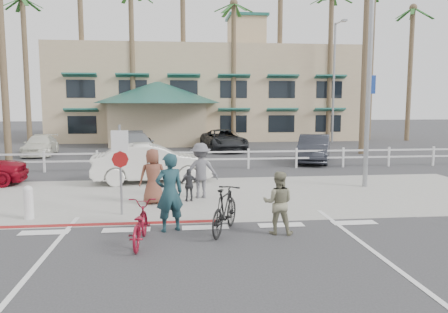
{
  "coord_description": "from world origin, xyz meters",
  "views": [
    {
      "loc": [
        -0.74,
        -10.34,
        3.21
      ],
      "look_at": [
        0.81,
        3.47,
        1.5
      ],
      "focal_mm": 35.0,
      "sensor_mm": 36.0,
      "label": 1
    }
  ],
  "objects": [
    {
      "name": "bollard_0",
      "position": [
        -4.8,
        2.0,
        0.47
      ],
      "size": [
        0.26,
        0.26,
        0.95
      ],
      "primitive_type": null,
      "color": "silver",
      "rests_on": "ground"
    },
    {
      "name": "info_sign",
      "position": [
        14.0,
        22.0,
        2.8
      ],
      "size": [
        1.2,
        0.16,
        5.6
      ],
      "primitive_type": null,
      "color": "navy",
      "rests_on": "ground"
    },
    {
      "name": "rider_black",
      "position": [
        1.75,
        -0.09,
        0.78
      ],
      "size": [
        0.89,
        0.77,
        1.56
      ],
      "primitive_type": "imported",
      "rotation": [
        0.0,
        0.0,
        2.88
      ],
      "color": "gray",
      "rests_on": "ground"
    },
    {
      "name": "palm_2",
      "position": [
        -8.0,
        26.0,
        8.0
      ],
      "size": [
        4.0,
        4.0,
        16.0
      ],
      "primitive_type": null,
      "color": "#215622",
      "rests_on": "ground"
    },
    {
      "name": "palm_1",
      "position": [
        -12.0,
        25.0,
        6.5
      ],
      "size": [
        4.0,
        4.0,
        13.0
      ],
      "primitive_type": null,
      "color": "#215622",
      "rests_on": "ground"
    },
    {
      "name": "palm_9",
      "position": [
        19.0,
        25.0,
        6.5
      ],
      "size": [
        4.0,
        4.0,
        13.0
      ],
      "primitive_type": null,
      "color": "#215622",
      "rests_on": "ground"
    },
    {
      "name": "streetlight_0",
      "position": [
        6.5,
        5.5,
        4.5
      ],
      "size": [
        0.6,
        2.0,
        9.0
      ],
      "primitive_type": null,
      "color": "gray",
      "rests_on": "ground"
    },
    {
      "name": "streetlight_1",
      "position": [
        12.0,
        24.0,
        4.75
      ],
      "size": [
        0.6,
        2.0,
        9.5
      ],
      "primitive_type": null,
      "color": "gray",
      "rests_on": "ground"
    },
    {
      "name": "pedestrian_child",
      "position": [
        -0.3,
        3.7,
        0.54
      ],
      "size": [
        0.67,
        0.35,
        1.08
      ],
      "primitive_type": "imported",
      "rotation": [
        0.0,
        0.0,
        3.28
      ],
      "color": "#303034",
      "rests_on": "ground"
    },
    {
      "name": "lot_car_1",
      "position": [
        -3.11,
        14.79,
        0.78
      ],
      "size": [
        3.34,
        5.71,
        1.56
      ],
      "primitive_type": "imported",
      "rotation": [
        0.0,
        0.0,
        0.23
      ],
      "color": "gray",
      "rests_on": "ground"
    },
    {
      "name": "palm_5",
      "position": [
        4.0,
        25.0,
        6.5
      ],
      "size": [
        4.0,
        4.0,
        13.0
      ],
      "primitive_type": null,
      "color": "#215622",
      "rests_on": "ground"
    },
    {
      "name": "palm_8",
      "position": [
        16.0,
        26.0,
        7.5
      ],
      "size": [
        4.0,
        4.0,
        15.0
      ],
      "primitive_type": null,
      "color": "#215622",
      "rests_on": "ground"
    },
    {
      "name": "palm_4",
      "position": [
        0.0,
        26.0,
        7.5
      ],
      "size": [
        4.0,
        4.0,
        15.0
      ],
      "primitive_type": null,
      "color": "#215622",
      "rests_on": "ground"
    },
    {
      "name": "curb_red",
      "position": [
        -3.0,
        1.2,
        0.01
      ],
      "size": [
        7.0,
        0.25,
        0.02
      ],
      "primitive_type": "cube",
      "color": "maroon",
      "rests_on": "ground"
    },
    {
      "name": "pedestrian_b",
      "position": [
        -1.46,
        3.5,
        0.89
      ],
      "size": [
        0.97,
        0.73,
        1.78
      ],
      "primitive_type": "imported",
      "rotation": [
        0.0,
        0.0,
        3.35
      ],
      "color": "brown",
      "rests_on": "ground"
    },
    {
      "name": "lot_car_4",
      "position": [
        -9.01,
        17.51,
        0.61
      ],
      "size": [
        2.09,
        4.34,
        1.22
      ],
      "primitive_type": "imported",
      "rotation": [
        0.0,
        0.0,
        0.09
      ],
      "color": "silver",
      "rests_on": "ground"
    },
    {
      "name": "bike_red",
      "position": [
        -1.57,
        -0.55,
        0.48
      ],
      "size": [
        0.76,
        1.87,
        0.96
      ],
      "primitive_type": "imported",
      "rotation": [
        0.0,
        0.0,
        3.08
      ],
      "color": "maroon",
      "rests_on": "ground"
    },
    {
      "name": "building",
      "position": [
        2.0,
        31.0,
        5.65
      ],
      "size": [
        28.0,
        16.0,
        11.3
      ],
      "primitive_type": null,
      "color": "#C9B089",
      "rests_on": "ground"
    },
    {
      "name": "palm_11",
      "position": [
        11.0,
        16.0,
        7.0
      ],
      "size": [
        4.0,
        4.0,
        14.0
      ],
      "primitive_type": null,
      "color": "#215622",
      "rests_on": "ground"
    },
    {
      "name": "car_white_sedan",
      "position": [
        -1.71,
        7.43,
        0.78
      ],
      "size": [
        4.92,
        2.19,
        1.57
      ],
      "primitive_type": "imported",
      "rotation": [
        0.0,
        0.0,
        1.68
      ],
      "color": "silver",
      "rests_on": "ground"
    },
    {
      "name": "palm_10",
      "position": [
        -10.0,
        15.0,
        6.0
      ],
      "size": [
        4.0,
        4.0,
        12.0
      ],
      "primitive_type": null,
      "color": "#215622",
      "rests_on": "ground"
    },
    {
      "name": "bike_path",
      "position": [
        0.0,
        -2.0,
        0.0
      ],
      "size": [
        12.0,
        16.0,
        0.01
      ],
      "primitive_type": "cube",
      "color": "#333335",
      "rests_on": "ground"
    },
    {
      "name": "ground",
      "position": [
        0.0,
        0.0,
        0.0
      ],
      "size": [
        140.0,
        140.0,
        0.0
      ],
      "primitive_type": "plane",
      "color": "#333335"
    },
    {
      "name": "rail_fence",
      "position": [
        0.5,
        10.5,
        0.5
      ],
      "size": [
        29.4,
        0.16,
        1.0
      ],
      "primitive_type": null,
      "color": "silver",
      "rests_on": "ground"
    },
    {
      "name": "parking_lot",
      "position": [
        0.0,
        18.0,
        0.0
      ],
      "size": [
        50.0,
        16.0,
        0.01
      ],
      "primitive_type": "cube",
      "color": "#333335",
      "rests_on": "ground"
    },
    {
      "name": "palm_6",
      "position": [
        8.0,
        26.0,
        8.5
      ],
      "size": [
        4.0,
        4.0,
        17.0
      ],
      "primitive_type": null,
      "color": "#215622",
      "rests_on": "ground"
    },
    {
      "name": "lot_car_3",
      "position": [
        6.75,
        12.54,
        0.74
      ],
      "size": [
        3.12,
        4.78,
        1.49
      ],
      "primitive_type": "imported",
      "rotation": [
        0.0,
        0.0,
        -0.37
      ],
      "color": "#23252D",
      "rests_on": "ground"
    },
    {
      "name": "palm_7",
      "position": [
        12.0,
        25.0,
        7.0
      ],
      "size": [
        4.0,
        4.0,
        14.0
      ],
      "primitive_type": null,
      "color": "#215622",
      "rests_on": "ground"
    },
    {
      "name": "cross_street",
      "position": [
        0.0,
        8.5,
        0.0
      ],
      "size": [
        40.0,
        5.0,
        0.01
      ],
      "primitive_type": "cube",
      "color": "#333335",
      "rests_on": "ground"
    },
    {
      "name": "bike_black",
      "position": [
        0.46,
        0.15,
        0.58
      ],
      "size": [
        1.27,
        1.99,
        1.16
      ],
      "primitive_type": "imported",
      "rotation": [
        0.0,
        0.0,
        2.73
      ],
      "color": "black",
      "rests_on": "ground"
    },
    {
      "name": "pedestrian_a",
      "position": [
        0.09,
        4.22,
        0.94
      ],
      "size": [
        1.26,
        0.79,
        1.87
      ],
      "primitive_type": "imported",
      "rotation": [
        0.0,
        0.0,
        3.22
      ],
      "color": "#5B5B62",
      "rests_on": "ground"
    },
    {
      "name": "lot_car_2",
      "position": [
        -2.73,
        14.6,
        0.67
      ],
      "size": [
        1.61,
        3.95,
        1.34
      ],
      "primitive_type": "imported",
      "rotation": [
        0.0,
        0.0,
        -0.01
      ],
      "color": "black",
      "rests_on": "ground"
    },
    {
      "name": "sidewalk_plaza",
      "position": [
        0.0,
        4.5,
        0.01
      ],
      "size": [
        22.0,
        7.0,
        0.01
      ],
      "primitive_type": "cube",
      "color": "gray",
      "rests_on": "ground"
    },
    {
      "name": "sign_post",
      "position": [
        -2.3,
        2.2,
        1.45
      ],
      "size": [
        0.5,
        0.1,
        2.9
      ],
      "primitive_type": null,
      "color": "gray",
      "rests_on": "ground"
    },
    {
      "name": "rider_red",
      "position": [
        -0.9,
        0.41,
        0.99
      ],
      "size": [
        0.84,
        0.69,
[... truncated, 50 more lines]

